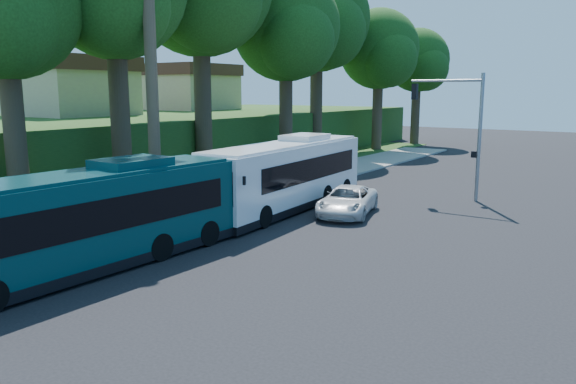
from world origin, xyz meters
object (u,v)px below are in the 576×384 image
Objects in this scene: teal_bus at (88,219)px; pickup at (347,201)px; white_bus at (287,174)px; bus_shelter at (148,180)px.

pickup is at bearing 77.69° from teal_bus.
teal_bus is 13.07m from pickup.
white_bus reaches higher than teal_bus.
bus_shelter is 8.06m from teal_bus.
pickup is (7.70, 5.88, -1.11)m from bus_shelter.
bus_shelter is at bearing 125.57° from teal_bus.
pickup is (3.29, 0.50, -1.13)m from white_bus.
bus_shelter is at bearing -133.04° from white_bus.
bus_shelter is at bearing -157.37° from pickup.
white_bus is (4.41, 5.37, 0.01)m from bus_shelter.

